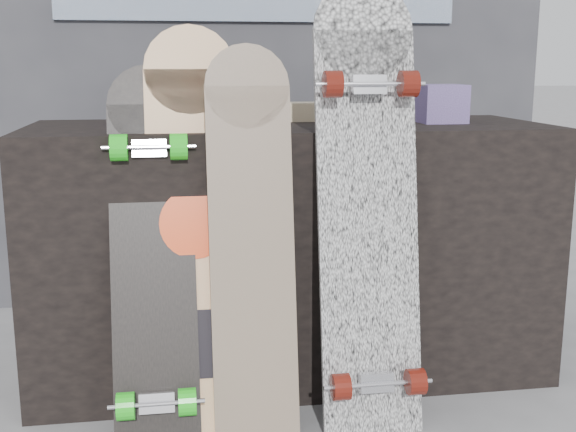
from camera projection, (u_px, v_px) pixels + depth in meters
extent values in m
cube|color=black|center=(290.00, 249.00, 2.33)|extent=(1.60, 0.60, 0.80)
cube|color=#343338|center=(257.00, 36.00, 3.00)|extent=(2.40, 0.20, 2.20)
cube|color=#493770|center=(142.00, 107.00, 2.28)|extent=(0.18, 0.12, 0.10)
cube|color=#493770|center=(441.00, 104.00, 2.30)|extent=(0.14, 0.14, 0.12)
cube|color=#D1B78C|center=(289.00, 112.00, 2.37)|extent=(0.22, 0.10, 0.06)
cube|color=beige|center=(196.00, 253.00, 1.94)|extent=(0.25, 0.29, 0.97)
cylinder|color=beige|center=(190.00, 70.00, 1.97)|extent=(0.25, 0.08, 0.25)
cylinder|color=#FE4010|center=(195.00, 223.00, 1.94)|extent=(0.19, 0.06, 0.18)
cube|color=black|center=(199.00, 344.00, 1.91)|extent=(0.10, 0.05, 0.18)
cube|color=#CDAD8C|center=(252.00, 264.00, 1.91)|extent=(0.23, 0.20, 0.93)
cylinder|color=#CDAD8C|center=(247.00, 86.00, 1.91)|extent=(0.23, 0.06, 0.23)
cube|color=white|center=(368.00, 234.00, 1.94)|extent=(0.27, 0.21, 1.07)
cylinder|color=white|center=(363.00, 31.00, 1.93)|extent=(0.27, 0.07, 0.27)
cube|color=silver|center=(376.00, 382.00, 1.91)|extent=(0.09, 0.04, 0.05)
cylinder|color=#55130C|center=(341.00, 387.00, 1.87)|extent=(0.05, 0.07, 0.07)
cylinder|color=#55130C|center=(415.00, 382.00, 1.91)|extent=(0.05, 0.07, 0.07)
cube|color=silver|center=(369.00, 85.00, 1.89)|extent=(0.09, 0.04, 0.05)
cylinder|color=#55130C|center=(333.00, 84.00, 1.85)|extent=(0.05, 0.07, 0.07)
cylinder|color=#55130C|center=(408.00, 84.00, 1.88)|extent=(0.05, 0.07, 0.07)
cube|color=black|center=(154.00, 274.00, 1.92)|extent=(0.22, 0.29, 0.88)
cylinder|color=black|center=(149.00, 105.00, 1.96)|extent=(0.22, 0.08, 0.22)
cube|color=silver|center=(157.00, 403.00, 1.84)|extent=(0.09, 0.04, 0.06)
cylinder|color=#22D51E|center=(126.00, 406.00, 1.81)|extent=(0.04, 0.07, 0.07)
cylinder|color=#22D51E|center=(187.00, 402.00, 1.84)|extent=(0.05, 0.07, 0.07)
cube|color=silver|center=(149.00, 149.00, 1.90)|extent=(0.09, 0.04, 0.06)
cylinder|color=#22D51E|center=(119.00, 148.00, 1.87)|extent=(0.04, 0.07, 0.07)
cylinder|color=#22D51E|center=(179.00, 147.00, 1.90)|extent=(0.05, 0.07, 0.07)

